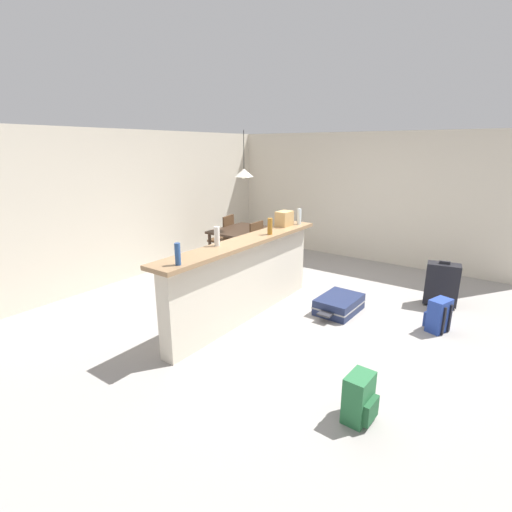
# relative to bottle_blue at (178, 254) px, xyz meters

# --- Properties ---
(ground_plane) EXTENTS (13.00, 13.00, 0.05)m
(ground_plane) POSITION_rel_bottle_blue_xyz_m (1.83, -0.30, -1.21)
(ground_plane) COLOR gray
(wall_back) EXTENTS (6.60, 0.10, 2.50)m
(wall_back) POSITION_rel_bottle_blue_xyz_m (1.83, 2.75, 0.06)
(wall_back) COLOR beige
(wall_back) RESTS_ON ground_plane
(wall_right) EXTENTS (0.10, 6.00, 2.50)m
(wall_right) POSITION_rel_bottle_blue_xyz_m (4.88, 0.00, 0.06)
(wall_right) COLOR beige
(wall_right) RESTS_ON ground_plane
(partition_half_wall) EXTENTS (2.80, 0.20, 1.03)m
(partition_half_wall) POSITION_rel_bottle_blue_xyz_m (1.24, 0.10, -0.68)
(partition_half_wall) COLOR beige
(partition_half_wall) RESTS_ON ground_plane
(bar_countertop) EXTENTS (2.96, 0.40, 0.05)m
(bar_countertop) POSITION_rel_bottle_blue_xyz_m (1.24, 0.10, -0.14)
(bar_countertop) COLOR #93704C
(bar_countertop) RESTS_ON partition_half_wall
(bottle_blue) EXTENTS (0.06, 0.06, 0.23)m
(bottle_blue) POSITION_rel_bottle_blue_xyz_m (0.00, 0.00, 0.00)
(bottle_blue) COLOR #284C89
(bottle_blue) RESTS_ON bar_countertop
(bottle_white) EXTENTS (0.07, 0.07, 0.24)m
(bottle_white) POSITION_rel_bottle_blue_xyz_m (0.80, 0.18, 0.00)
(bottle_white) COLOR silver
(bottle_white) RESTS_ON bar_countertop
(bottle_amber) EXTENTS (0.07, 0.07, 0.22)m
(bottle_amber) POSITION_rel_bottle_blue_xyz_m (1.68, 0.01, -0.00)
(bottle_amber) COLOR #9E661E
(bottle_amber) RESTS_ON bar_countertop
(bottle_clear) EXTENTS (0.06, 0.06, 0.24)m
(bottle_clear) POSITION_rel_bottle_blue_xyz_m (2.52, 0.03, 0.01)
(bottle_clear) COLOR silver
(bottle_clear) RESTS_ON bar_countertop
(grocery_bag) EXTENTS (0.26, 0.18, 0.22)m
(grocery_bag) POSITION_rel_bottle_blue_xyz_m (2.29, 0.15, -0.00)
(grocery_bag) COLOR tan
(grocery_bag) RESTS_ON bar_countertop
(dining_table) EXTENTS (1.10, 0.80, 0.74)m
(dining_table) POSITION_rel_bottle_blue_xyz_m (2.96, 1.51, -0.54)
(dining_table) COLOR #332319
(dining_table) RESTS_ON ground_plane
(dining_chair_near_partition) EXTENTS (0.41, 0.41, 0.93)m
(dining_chair_near_partition) POSITION_rel_bottle_blue_xyz_m (2.89, 0.99, -0.67)
(dining_chair_near_partition) COLOR #4C331E
(dining_chair_near_partition) RESTS_ON ground_plane
(dining_chair_far_side) EXTENTS (0.47, 0.47, 0.93)m
(dining_chair_far_side) POSITION_rel_bottle_blue_xyz_m (3.08, 2.01, -0.67)
(dining_chair_far_side) COLOR #4C331E
(dining_chair_far_side) RESTS_ON ground_plane
(pendant_lamp) EXTENTS (0.34, 0.34, 0.84)m
(pendant_lamp) POSITION_rel_bottle_blue_xyz_m (2.96, 1.42, 0.59)
(pendant_lamp) COLOR black
(suitcase_flat_navy) EXTENTS (0.84, 0.52, 0.22)m
(suitcase_flat_navy) POSITION_rel_bottle_blue_xyz_m (2.13, -0.86, -1.08)
(suitcase_flat_navy) COLOR #1E284C
(suitcase_flat_navy) RESTS_ON ground_plane
(backpack_blue) EXTENTS (0.32, 0.30, 0.42)m
(backpack_blue) POSITION_rel_bottle_blue_xyz_m (2.32, -2.10, -0.99)
(backpack_blue) COLOR #233D93
(backpack_blue) RESTS_ON ground_plane
(backpack_green) EXTENTS (0.29, 0.26, 0.42)m
(backpack_green) POSITION_rel_bottle_blue_xyz_m (0.19, -1.89, -0.99)
(backpack_green) COLOR #286B3D
(backpack_green) RESTS_ON ground_plane
(suitcase_upright_black) EXTENTS (0.31, 0.48, 0.67)m
(suitcase_upright_black) POSITION_rel_bottle_blue_xyz_m (3.19, -1.96, -0.86)
(suitcase_upright_black) COLOR black
(suitcase_upright_black) RESTS_ON ground_plane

